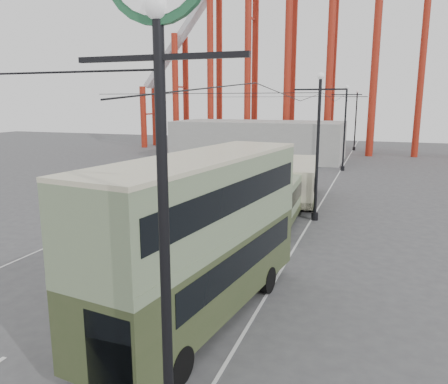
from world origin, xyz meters
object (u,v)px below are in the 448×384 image
at_px(double_decker_bus, 203,230).
at_px(pedestrian, 144,260).
at_px(single_decker_cream, 299,180).
at_px(single_decker_green, 280,196).
at_px(lamp_post_near, 160,84).

height_order(double_decker_bus, pedestrian, double_decker_bus).
bearing_deg(single_decker_cream, double_decker_bus, -96.00).
xyz_separation_m(double_decker_bus, single_decker_cream, (-0.09, 19.67, -1.55)).
bearing_deg(double_decker_bus, pedestrian, 153.59).
xyz_separation_m(single_decker_green, single_decker_cream, (0.16, 6.14, 0.08)).
distance_m(double_decker_bus, single_decker_cream, 19.73).
relative_size(single_decker_cream, pedestrian, 6.47).
distance_m(double_decker_bus, single_decker_green, 13.63).
relative_size(lamp_post_near, single_decker_cream, 1.08).
distance_m(lamp_post_near, single_decker_cream, 26.81).
xyz_separation_m(lamp_post_near, pedestrian, (-5.76, 9.01, -7.09)).
bearing_deg(single_decker_green, double_decker_bus, -91.21).
bearing_deg(lamp_post_near, single_decker_cream, 94.25).
bearing_deg(lamp_post_near, pedestrian, 122.61).
distance_m(single_decker_green, pedestrian, 11.51).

